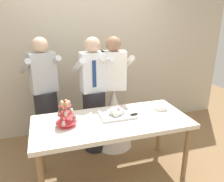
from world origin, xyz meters
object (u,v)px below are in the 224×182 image
Objects in this scene: plate_stack at (161,107)px; person_guest at (46,103)px; dessert_table at (112,126)px; cupcake_stand at (66,115)px; main_cake_tray at (117,113)px; person_bride at (113,110)px; person_groom at (94,102)px.

person_guest is at bearing 152.71° from plate_stack.
cupcake_stand is at bearing 177.78° from dessert_table.
person_bride is at bearing 76.27° from main_cake_tray.
dessert_table is 1.08× the size of person_bride.
main_cake_tray is 0.26× the size of person_bride.
person_groom is at bearing 54.63° from cupcake_stand.
person_guest is at bearing 130.29° from dessert_table.
main_cake_tray is 0.26× the size of person_groom.
main_cake_tray is at bearing 44.41° from dessert_table.
cupcake_stand is at bearing -175.56° from plate_stack.
person_groom reaches higher than main_cake_tray.
person_bride is at bearing 70.86° from dessert_table.
person_bride and person_guest have the same top height.
person_groom reaches higher than dessert_table.
plate_stack is 0.11× the size of person_bride.
main_cake_tray is 1.11m from person_guest.
person_groom is at bearing -178.26° from person_bride.
cupcake_stand reaches higher than main_cake_tray.
person_bride reaches higher than dessert_table.
cupcake_stand is 1.04m from person_bride.
main_cake_tray is at bearing 6.44° from cupcake_stand.
person_guest is (-1.42, 0.73, -0.06)m from plate_stack.
dessert_table is at bearing -2.22° from cupcake_stand.
person_groom is 0.34m from person_bride.
dessert_table is 1.08× the size of person_groom.
person_guest reaches higher than main_cake_tray.
plate_stack is at bearing 4.44° from cupcake_stand.
person_guest is at bearing 164.00° from person_groom.
person_guest is at bearing 169.32° from person_bride.
dessert_table is 5.90× the size of cupcake_stand.
dessert_table is 0.66m from person_groom.
person_groom is 0.68m from person_guest.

